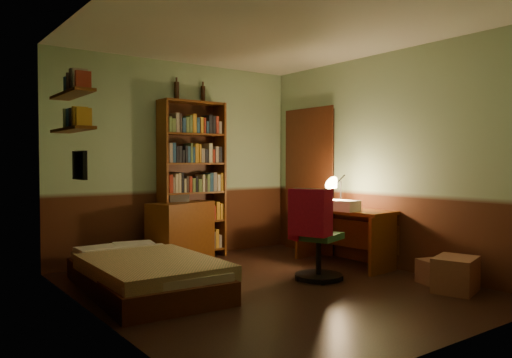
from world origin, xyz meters
TOP-DOWN VIEW (x-y plane):
  - floor at (0.00, 0.00)m, footprint 3.50×4.00m
  - ceiling at (0.00, 0.00)m, footprint 3.50×4.00m
  - wall_back at (0.00, 2.01)m, footprint 3.50×0.02m
  - wall_left at (-1.76, 0.00)m, footprint 0.02×4.00m
  - wall_right at (1.76, 0.00)m, footprint 0.02×4.00m
  - wall_front at (0.00, -2.01)m, footprint 3.50×0.02m
  - doorway at (1.72, 1.30)m, footprint 0.06×0.90m
  - door_trim at (1.69, 1.30)m, footprint 0.02×0.98m
  - bed at (-1.08, 0.66)m, footprint 1.17×2.02m
  - dresser at (-0.10, 1.76)m, footprint 0.95×0.69m
  - mini_stereo at (-0.07, 1.89)m, footprint 0.29×0.26m
  - bookshelf at (0.12, 1.85)m, footprint 0.90×0.32m
  - bottle_left at (-0.05, 1.96)m, footprint 0.08×0.08m
  - bottle_right at (0.35, 1.96)m, footprint 0.07×0.07m
  - desk at (1.44, 0.38)m, footprint 0.66×1.34m
  - paper_stack at (1.24, 0.17)m, footprint 0.28×0.35m
  - desk_lamp at (1.47, 0.45)m, footprint 0.18×0.18m
  - office_chair at (0.65, -0.02)m, footprint 0.65×0.61m
  - red_jacket at (0.73, 0.21)m, footprint 0.32×0.46m
  - wall_shelf_lower at (-1.64, 1.10)m, footprint 0.20×0.90m
  - wall_shelf_upper at (-1.64, 1.10)m, footprint 0.20×0.90m
  - framed_picture at (-1.72, 0.60)m, footprint 0.04×0.32m
  - cardboard_box_a at (1.38, -1.20)m, footprint 0.54×0.48m
  - cardboard_box_b at (1.53, -0.90)m, footprint 0.42×0.38m

SIDE VIEW (x-z plane):
  - floor at x=0.00m, z-range -0.02..0.00m
  - cardboard_box_b at x=1.53m, z-range 0.00..0.25m
  - cardboard_box_a at x=1.38m, z-range 0.00..0.34m
  - bed at x=-1.08m, z-range 0.00..0.58m
  - desk at x=1.44m, z-range 0.00..0.69m
  - dresser at x=-0.10m, z-range 0.00..0.76m
  - office_chair at x=0.65m, z-range 0.00..1.04m
  - paper_stack at x=1.24m, z-range 0.69..0.82m
  - mini_stereo at x=-0.07m, z-range 0.76..0.89m
  - desk_lamp at x=1.47m, z-range 0.69..1.21m
  - doorway at x=1.72m, z-range 0.00..2.00m
  - door_trim at x=1.69m, z-range -0.04..2.04m
  - bookshelf at x=0.12m, z-range 0.00..2.08m
  - framed_picture at x=-1.72m, z-range 1.12..1.38m
  - red_jacket at x=0.73m, z-range 1.04..1.53m
  - wall_back at x=0.00m, z-range 0.00..2.60m
  - wall_left at x=-1.76m, z-range 0.00..2.60m
  - wall_right at x=1.76m, z-range 0.00..2.60m
  - wall_front at x=0.00m, z-range 0.00..2.60m
  - wall_shelf_lower at x=-1.64m, z-range 1.59..1.61m
  - wall_shelf_upper at x=-1.64m, z-range 1.94..1.96m
  - bottle_right at x=0.35m, z-range 2.08..2.31m
  - bottle_left at x=-0.05m, z-range 2.08..2.33m
  - ceiling at x=0.00m, z-range 2.60..2.62m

